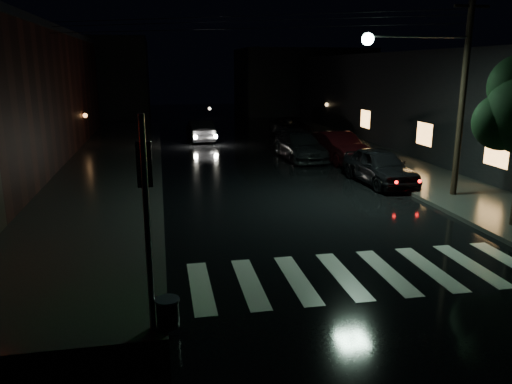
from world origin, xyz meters
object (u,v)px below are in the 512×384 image
parked_car_a (380,166)px  parked_car_d (291,127)px  parked_car_c (300,146)px  parked_car_b (338,147)px  oncoming_car (200,131)px

parked_car_a → parked_car_d: bearing=86.9°
parked_car_c → parked_car_d: (1.80, 8.96, -0.03)m
parked_car_b → parked_car_c: (-1.80, 1.24, -0.07)m
parked_car_a → oncoming_car: bearing=111.7°
parked_car_a → parked_car_c: parked_car_a is taller
parked_car_b → parked_car_d: 10.20m
parked_car_b → parked_car_c: 2.18m
parked_car_c → parked_car_d: parked_car_c is taller
parked_car_b → parked_car_d: bearing=82.3°
parked_car_d → parked_car_c: bearing=-101.2°
parked_car_c → oncoming_car: (-5.01, 8.12, -0.01)m
parked_car_a → parked_car_c: bearing=102.0°
parked_car_b → oncoming_car: parked_car_b is taller
parked_car_a → parked_car_d: (0.00, 15.63, -0.08)m
parked_car_a → oncoming_car: parked_car_a is taller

